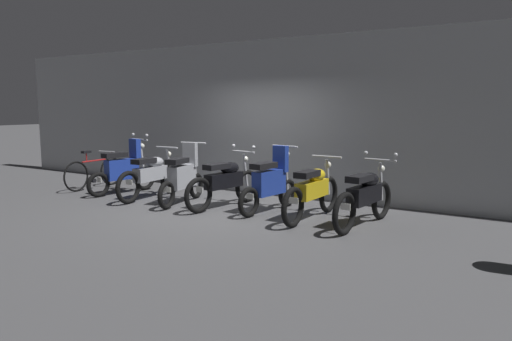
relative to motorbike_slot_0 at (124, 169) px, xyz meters
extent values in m
plane|color=#4C4C4F|center=(2.71, -0.26, -0.53)|extent=(80.00, 80.00, 0.00)
cube|color=#9EA0A3|center=(2.71, 1.76, 1.11)|extent=(16.00, 0.30, 3.28)
torus|color=black|center=(0.10, 0.53, -0.26)|extent=(0.18, 0.54, 0.53)
torus|color=black|center=(-0.11, -0.61, -0.26)|extent=(0.18, 0.54, 0.53)
cube|color=#1E389E|center=(-0.01, -0.04, 0.01)|extent=(0.35, 0.76, 0.44)
cube|color=#1E389E|center=(0.05, 0.30, 0.41)|extent=(0.30, 0.17, 0.48)
cube|color=black|center=(-0.04, -0.20, 0.33)|extent=(0.33, 0.55, 0.10)
cylinder|color=#B7BABF|center=(0.08, 0.43, 0.63)|extent=(0.56, 0.14, 0.04)
sphere|color=#B7BABF|center=(-0.18, 0.48, 0.73)|extent=(0.07, 0.07, 0.07)
sphere|color=#B7BABF|center=(0.33, 0.39, 0.73)|extent=(0.07, 0.07, 0.07)
cylinder|color=#B7BABF|center=(0.09, 0.48, 0.16)|extent=(0.08, 0.16, 0.85)
sphere|color=silver|center=(0.09, 0.48, 0.48)|extent=(0.12, 0.12, 0.12)
cube|color=white|center=(-0.11, -0.58, -0.16)|extent=(0.16, 0.04, 0.10)
torus|color=black|center=(0.86, 0.54, -0.20)|extent=(0.12, 0.65, 0.65)
torus|color=black|center=(0.93, -0.76, -0.20)|extent=(0.12, 0.65, 0.65)
cube|color=#9EA0A8|center=(0.90, -0.11, -0.01)|extent=(0.26, 0.84, 0.28)
ellipsoid|color=#9EA0A8|center=(0.89, 0.05, 0.21)|extent=(0.28, 0.45, 0.22)
cube|color=black|center=(0.91, -0.29, 0.27)|extent=(0.27, 0.53, 0.10)
cylinder|color=#B7BABF|center=(0.87, 0.43, 0.49)|extent=(0.56, 0.07, 0.04)
cylinder|color=#B7BABF|center=(0.87, 0.49, 0.12)|extent=(0.06, 0.16, 0.65)
sphere|color=silver|center=(0.87, 0.49, 0.34)|extent=(0.12, 0.12, 0.12)
cube|color=white|center=(0.93, -0.73, -0.10)|extent=(0.16, 0.02, 0.10)
torus|color=black|center=(1.70, 0.38, -0.26)|extent=(0.19, 0.54, 0.53)
torus|color=black|center=(1.91, -0.75, -0.26)|extent=(0.19, 0.54, 0.53)
cube|color=#9EA0A8|center=(1.80, -0.18, 0.01)|extent=(0.35, 0.76, 0.44)
cube|color=#9EA0A8|center=(1.74, 0.15, 0.41)|extent=(0.30, 0.17, 0.48)
cube|color=black|center=(1.83, -0.34, 0.33)|extent=(0.33, 0.56, 0.10)
cylinder|color=#B7BABF|center=(1.71, 0.29, 0.63)|extent=(0.56, 0.14, 0.04)
cylinder|color=#B7BABF|center=(1.71, 0.34, 0.16)|extent=(0.08, 0.16, 0.85)
sphere|color=silver|center=(1.71, 0.34, 0.48)|extent=(0.12, 0.12, 0.12)
cube|color=white|center=(1.91, -0.73, -0.16)|extent=(0.16, 0.04, 0.10)
torus|color=black|center=(2.81, 0.60, -0.20)|extent=(0.19, 0.66, 0.65)
torus|color=black|center=(2.61, -0.69, -0.20)|extent=(0.19, 0.66, 0.65)
cube|color=black|center=(2.71, -0.05, -0.01)|extent=(0.34, 0.86, 0.28)
ellipsoid|color=black|center=(2.73, 0.11, 0.21)|extent=(0.32, 0.47, 0.22)
cube|color=black|center=(2.68, -0.23, 0.27)|extent=(0.32, 0.55, 0.10)
cylinder|color=#B7BABF|center=(2.79, 0.49, 0.49)|extent=(0.56, 0.12, 0.04)
sphere|color=#B7BABF|center=(2.53, 0.53, 0.59)|extent=(0.07, 0.07, 0.07)
sphere|color=#B7BABF|center=(3.05, 0.45, 0.59)|extent=(0.07, 0.07, 0.07)
cylinder|color=#B7BABF|center=(2.80, 0.54, 0.12)|extent=(0.08, 0.17, 0.65)
sphere|color=silver|center=(2.80, 0.54, 0.34)|extent=(0.12, 0.12, 0.12)
cube|color=white|center=(2.62, -0.66, -0.10)|extent=(0.16, 0.04, 0.10)
torus|color=black|center=(3.68, 0.65, -0.26)|extent=(0.15, 0.54, 0.53)
torus|color=black|center=(3.55, -0.50, -0.26)|extent=(0.15, 0.54, 0.53)
cube|color=#1E389E|center=(3.62, 0.08, 0.01)|extent=(0.31, 0.76, 0.44)
cube|color=#1E389E|center=(3.66, 0.42, 0.41)|extent=(0.29, 0.15, 0.48)
cube|color=black|center=(3.60, -0.08, 0.33)|extent=(0.30, 0.54, 0.10)
cylinder|color=#B7BABF|center=(3.67, 0.56, 0.63)|extent=(0.56, 0.10, 0.04)
cylinder|color=#B7BABF|center=(3.68, 0.60, 0.16)|extent=(0.07, 0.15, 0.85)
sphere|color=silver|center=(3.68, 0.60, 0.48)|extent=(0.12, 0.12, 0.12)
cube|color=white|center=(3.55, -0.47, -0.16)|extent=(0.16, 0.03, 0.10)
torus|color=black|center=(4.54, 0.59, -0.20)|extent=(0.11, 0.65, 0.65)
torus|color=black|center=(4.50, -0.70, -0.20)|extent=(0.11, 0.65, 0.65)
cube|color=gold|center=(4.52, -0.06, -0.01)|extent=(0.25, 0.84, 0.28)
ellipsoid|color=gold|center=(4.53, 0.10, 0.21)|extent=(0.27, 0.45, 0.22)
cube|color=black|center=(4.52, -0.24, 0.27)|extent=(0.26, 0.53, 0.10)
cylinder|color=#B7BABF|center=(4.54, 0.49, 0.49)|extent=(0.56, 0.05, 0.04)
cylinder|color=#B7BABF|center=(4.54, 0.54, 0.12)|extent=(0.06, 0.16, 0.65)
sphere|color=silver|center=(4.54, 0.54, 0.34)|extent=(0.12, 0.12, 0.12)
cube|color=white|center=(4.50, -0.68, -0.10)|extent=(0.16, 0.02, 0.10)
torus|color=black|center=(5.50, 0.59, -0.20)|extent=(0.17, 0.66, 0.65)
torus|color=black|center=(5.35, -0.70, -0.20)|extent=(0.17, 0.66, 0.65)
cube|color=black|center=(5.43, -0.06, -0.01)|extent=(0.32, 0.85, 0.28)
ellipsoid|color=black|center=(5.44, 0.10, 0.21)|extent=(0.31, 0.47, 0.22)
cube|color=black|center=(5.41, -0.24, 0.27)|extent=(0.30, 0.54, 0.10)
cylinder|color=#B7BABF|center=(5.49, 0.48, 0.49)|extent=(0.56, 0.10, 0.04)
sphere|color=#B7BABF|center=(5.23, 0.51, 0.59)|extent=(0.07, 0.07, 0.07)
sphere|color=#B7BABF|center=(5.75, 0.45, 0.59)|extent=(0.07, 0.07, 0.07)
cylinder|color=#B7BABF|center=(5.50, 0.54, 0.12)|extent=(0.07, 0.16, 0.65)
sphere|color=silver|center=(5.50, 0.54, 0.34)|extent=(0.12, 0.12, 0.12)
cube|color=white|center=(5.35, -0.68, -0.10)|extent=(0.16, 0.03, 0.10)
torus|color=black|center=(-1.11, 0.63, -0.19)|extent=(0.07, 0.68, 0.68)
torus|color=black|center=(-1.06, -0.42, -0.19)|extent=(0.07, 0.68, 0.68)
cylinder|color=#B21E1E|center=(-1.08, 0.11, 0.11)|extent=(0.07, 0.68, 0.04)
cylinder|color=#B21E1E|center=(-1.07, -0.10, 0.21)|extent=(0.03, 0.03, 0.22)
cube|color=black|center=(-1.07, -0.10, 0.33)|extent=(0.11, 0.22, 0.05)
cylinder|color=#B7BABF|center=(-1.10, 0.51, 0.29)|extent=(0.50, 0.05, 0.03)
cylinder|color=black|center=(-1.08, 0.06, -0.34)|extent=(0.12, 0.11, 0.10)
camera|label=1|loc=(7.87, -7.25, 1.37)|focal=33.65mm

